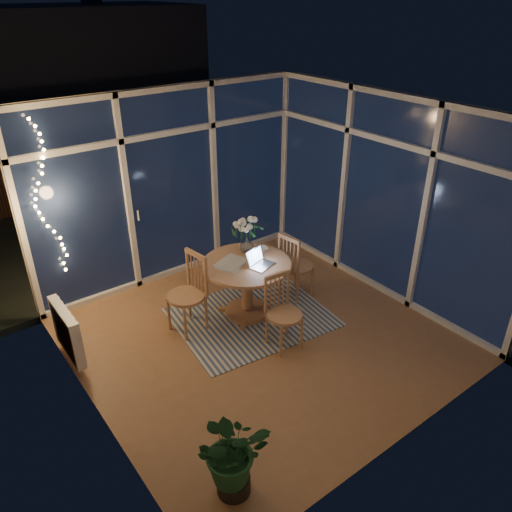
% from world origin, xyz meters
% --- Properties ---
extents(floor, '(4.00, 4.00, 0.00)m').
position_xyz_m(floor, '(0.00, 0.00, 0.00)').
color(floor, '#966741').
rests_on(floor, ground).
extents(ceiling, '(4.00, 4.00, 0.00)m').
position_xyz_m(ceiling, '(0.00, 0.00, 2.60)').
color(ceiling, silver).
rests_on(ceiling, wall_back).
extents(wall_back, '(4.00, 0.04, 2.60)m').
position_xyz_m(wall_back, '(0.00, 2.00, 1.30)').
color(wall_back, silver).
rests_on(wall_back, floor).
extents(wall_front, '(4.00, 0.04, 2.60)m').
position_xyz_m(wall_front, '(0.00, -2.00, 1.30)').
color(wall_front, silver).
rests_on(wall_front, floor).
extents(wall_left, '(0.04, 4.00, 2.60)m').
position_xyz_m(wall_left, '(-2.00, 0.00, 1.30)').
color(wall_left, silver).
rests_on(wall_left, floor).
extents(wall_right, '(0.04, 4.00, 2.60)m').
position_xyz_m(wall_right, '(2.00, 0.00, 1.30)').
color(wall_right, silver).
rests_on(wall_right, floor).
extents(window_wall_back, '(4.00, 0.10, 2.60)m').
position_xyz_m(window_wall_back, '(0.00, 1.96, 1.30)').
color(window_wall_back, white).
rests_on(window_wall_back, floor).
extents(window_wall_right, '(0.10, 4.00, 2.60)m').
position_xyz_m(window_wall_right, '(1.96, 0.00, 1.30)').
color(window_wall_right, white).
rests_on(window_wall_right, floor).
extents(radiator, '(0.10, 0.70, 0.58)m').
position_xyz_m(radiator, '(-1.94, 0.90, 0.40)').
color(radiator, silver).
rests_on(radiator, wall_left).
extents(fairy_lights, '(0.24, 0.10, 1.85)m').
position_xyz_m(fairy_lights, '(-1.65, 1.88, 1.52)').
color(fairy_lights, '#F4B661').
rests_on(fairy_lights, window_wall_back).
extents(garden_patio, '(12.00, 6.00, 0.10)m').
position_xyz_m(garden_patio, '(0.50, 5.00, -0.06)').
color(garden_patio, black).
rests_on(garden_patio, ground).
extents(garden_fence, '(11.00, 0.08, 1.80)m').
position_xyz_m(garden_fence, '(0.00, 5.50, 0.90)').
color(garden_fence, '#321B12').
rests_on(garden_fence, ground).
extents(neighbour_roof, '(7.00, 3.00, 2.20)m').
position_xyz_m(neighbour_roof, '(0.30, 8.50, 2.20)').
color(neighbour_roof, '#31333B').
rests_on(neighbour_roof, ground).
extents(garden_shrubs, '(0.90, 0.90, 0.90)m').
position_xyz_m(garden_shrubs, '(-0.80, 3.40, 0.45)').
color(garden_shrubs, black).
rests_on(garden_shrubs, ground).
extents(rug, '(2.01, 1.69, 0.01)m').
position_xyz_m(rug, '(0.14, 0.37, 0.01)').
color(rug, beige).
rests_on(rug, floor).
extents(dining_table, '(1.20, 1.20, 0.74)m').
position_xyz_m(dining_table, '(0.14, 0.47, 0.37)').
color(dining_table, '#A4694A').
rests_on(dining_table, floor).
extents(chair_left, '(0.53, 0.53, 1.00)m').
position_xyz_m(chair_left, '(-0.62, 0.63, 0.50)').
color(chair_left, '#A4694A').
rests_on(chair_left, floor).
extents(chair_right, '(0.50, 0.50, 0.96)m').
position_xyz_m(chair_right, '(0.91, 0.41, 0.48)').
color(chair_right, '#A4694A').
rests_on(chair_right, floor).
extents(chair_front, '(0.45, 0.45, 0.90)m').
position_xyz_m(chair_front, '(0.10, -0.31, 0.45)').
color(chair_front, '#A4694A').
rests_on(chair_front, floor).
extents(laptop, '(0.35, 0.33, 0.21)m').
position_xyz_m(laptop, '(0.24, 0.30, 0.85)').
color(laptop, silver).
rests_on(laptop, dining_table).
extents(flower_vase, '(0.22, 0.22, 0.21)m').
position_xyz_m(flower_vase, '(0.31, 0.69, 0.84)').
color(flower_vase, white).
rests_on(flower_vase, dining_table).
extents(bowl, '(0.17, 0.17, 0.04)m').
position_xyz_m(bowl, '(0.49, 0.61, 0.76)').
color(bowl, white).
rests_on(bowl, dining_table).
extents(newspapers, '(0.43, 0.37, 0.01)m').
position_xyz_m(newspapers, '(-0.04, 0.54, 0.75)').
color(newspapers, silver).
rests_on(newspapers, dining_table).
extents(phone, '(0.13, 0.09, 0.01)m').
position_xyz_m(phone, '(0.24, 0.39, 0.74)').
color(phone, black).
rests_on(phone, dining_table).
extents(potted_plant, '(0.66, 0.62, 0.76)m').
position_xyz_m(potted_plant, '(-1.44, -1.51, 0.38)').
color(potted_plant, '#1A4923').
rests_on(potted_plant, floor).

